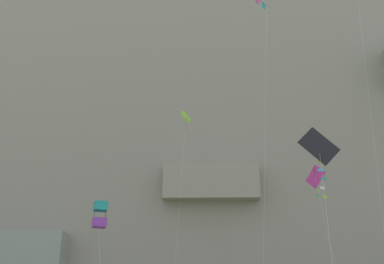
# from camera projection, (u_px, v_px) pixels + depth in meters

# --- Properties ---
(cliff_face) EXTENTS (180.00, 29.33, 61.13)m
(cliff_face) POSITION_uv_depth(u_px,v_px,m) (208.00, 125.00, 69.65)
(cliff_face) COLOR gray
(cliff_face) RESTS_ON ground
(kite_diamond_far_right) EXTENTS (1.57, 4.80, 21.69)m
(kite_diamond_far_right) POSITION_uv_depth(u_px,v_px,m) (185.00, 130.00, 42.39)
(kite_diamond_far_right) COLOR #8CCC33
(kite_diamond_far_right) RESTS_ON ground
(kite_banner_high_right) EXTENTS (4.69, 7.40, 32.66)m
(kite_banner_high_right) POSITION_uv_depth(u_px,v_px,m) (247.00, 2.00, 42.98)
(kite_banner_high_right) COLOR black
(kite_banner_high_right) RESTS_ON ground
(kite_diamond_front_field) EXTENTS (2.70, 5.59, 13.04)m
(kite_diamond_front_field) POSITION_uv_depth(u_px,v_px,m) (319.00, 150.00, 24.35)
(kite_diamond_front_field) COLOR black
(kite_diamond_front_field) RESTS_ON ground
(kite_box_low_left) EXTENTS (1.74, 2.20, 9.73)m
(kite_box_low_left) POSITION_uv_depth(u_px,v_px,m) (100.00, 215.00, 27.19)
(kite_box_low_left) COLOR teal
(kite_box_low_left) RESTS_ON ground
(kite_diamond_mid_center) EXTENTS (1.58, 3.86, 16.31)m
(kite_diamond_mid_center) POSITION_uv_depth(u_px,v_px,m) (316.00, 180.00, 41.53)
(kite_diamond_mid_center) COLOR #CC3399
(kite_diamond_mid_center) RESTS_ON ground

